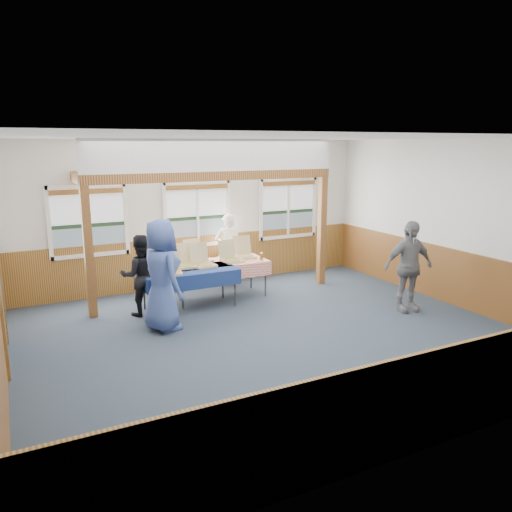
{
  "coord_description": "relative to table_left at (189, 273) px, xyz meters",
  "views": [
    {
      "loc": [
        -3.74,
        -6.83,
        3.11
      ],
      "look_at": [
        0.2,
        1.0,
        1.13
      ],
      "focal_mm": 35.0,
      "sensor_mm": 36.0,
      "label": 1
    }
  ],
  "objects": [
    {
      "name": "pizza_box_b",
      "position": [
        0.35,
        0.16,
        0.12
      ],
      "size": [
        0.45,
        0.53,
        0.43
      ],
      "rotation": [
        0.0,
        0.0,
        0.11
      ],
      "color": "#D2BF8C",
      "rests_on": "table_left"
    },
    {
      "name": "wall_right",
      "position": [
        4.74,
        -1.96,
        0.9
      ],
      "size": [
        0.0,
        8.0,
        8.0
      ],
      "primitive_type": "plane",
      "rotation": [
        1.57,
        0.0,
        -1.57
      ],
      "color": "silver",
      "rests_on": "floor"
    },
    {
      "name": "pizza_box_f",
      "position": [
        1.41,
        0.5,
        0.12
      ],
      "size": [
        0.45,
        0.52,
        0.43
      ],
      "rotation": [
        0.0,
        0.0,
        -0.12
      ],
      "color": "#D2BF8C",
      "rests_on": "table_right"
    },
    {
      "name": "drink_glass",
      "position": [
        1.6,
        0.11,
        0.13
      ],
      "size": [
        0.07,
        0.07,
        0.15
      ],
      "primitive_type": "cylinder",
      "color": "#9D501A",
      "rests_on": "table_right"
    },
    {
      "name": "window_mid",
      "position": [
        0.74,
        1.49,
        0.98
      ],
      "size": [
        1.56,
        0.1,
        1.46
      ],
      "color": "white",
      "rests_on": "wall_back"
    },
    {
      "name": "ceiling",
      "position": [
        0.74,
        -1.96,
        2.5
      ],
      "size": [
        8.0,
        8.0,
        0.0
      ],
      "primitive_type": "plane",
      "rotation": [
        3.14,
        0.0,
        0.0
      ],
      "color": "white",
      "rests_on": "wall_back"
    },
    {
      "name": "window_left",
      "position": [
        -1.56,
        1.49,
        0.98
      ],
      "size": [
        1.56,
        0.1,
        1.46
      ],
      "color": "white",
      "rests_on": "wall_back"
    },
    {
      "name": "person_grey",
      "position": [
        3.62,
        -1.99,
        0.16
      ],
      "size": [
        1.06,
        0.56,
        1.73
      ],
      "primitive_type": "imported",
      "rotation": [
        0.0,
        0.0,
        -0.14
      ],
      "color": "slate",
      "rests_on": "floor"
    },
    {
      "name": "pizza_box_e",
      "position": [
        1.0,
        0.28,
        0.12
      ],
      "size": [
        0.42,
        0.5,
        0.41
      ],
      "rotation": [
        0.0,
        0.0,
        0.1
      ],
      "color": "#D2BF8C",
      "rests_on": "table_right"
    },
    {
      "name": "wainscot_right",
      "position": [
        4.71,
        -1.96,
        -0.15
      ],
      "size": [
        0.05,
        6.98,
        1.1
      ],
      "primitive_type": "cube",
      "color": "brown",
      "rests_on": "floor"
    },
    {
      "name": "window_right",
      "position": [
        3.04,
        1.49,
        0.98
      ],
      "size": [
        1.56,
        0.1,
        1.46
      ],
      "color": "white",
      "rests_on": "wall_back"
    },
    {
      "name": "wainscot_back",
      "position": [
        0.74,
        1.51,
        -0.15
      ],
      "size": [
        7.98,
        0.05,
        1.1
      ],
      "primitive_type": "cube",
      "color": "brown",
      "rests_on": "floor"
    },
    {
      "name": "wainscot_left",
      "position": [
        -3.24,
        -1.96,
        -0.15
      ],
      "size": [
        0.05,
        6.98,
        1.1
      ],
      "primitive_type": "cube",
      "color": "brown",
      "rests_on": "floor"
    },
    {
      "name": "wall_front",
      "position": [
        0.74,
        -5.46,
        0.9
      ],
      "size": [
        8.0,
        0.0,
        8.0
      ],
      "primitive_type": "plane",
      "rotation": [
        -1.57,
        0.0,
        0.0
      ],
      "color": "silver",
      "rests_on": "floor"
    },
    {
      "name": "post_right",
      "position": [
        3.24,
        0.34,
        0.5
      ],
      "size": [
        0.15,
        0.15,
        2.4
      ],
      "primitive_type": "cube",
      "color": "#5C2A14",
      "rests_on": "floor"
    },
    {
      "name": "man_blue",
      "position": [
        -0.79,
        -0.88,
        0.25
      ],
      "size": [
        0.8,
        1.04,
        1.9
      ],
      "primitive_type": "imported",
      "rotation": [
        0.0,
        0.0,
        1.8
      ],
      "color": "#3B5093",
      "rests_on": "floor"
    },
    {
      "name": "pizza_box_d",
      "position": [
        0.39,
        0.55,
        0.12
      ],
      "size": [
        0.53,
        0.59,
        0.44
      ],
      "rotation": [
        0.0,
        0.0,
        0.28
      ],
      "color": "#D2BF8C",
      "rests_on": "table_right"
    },
    {
      "name": "table_right",
      "position": [
        0.75,
        0.36,
        0.0
      ],
      "size": [
        2.1,
        1.24,
        0.76
      ],
      "rotation": [
        0.0,
        0.0,
        0.19
      ],
      "color": "#313131",
      "rests_on": "floor"
    },
    {
      "name": "pizza_box_c",
      "position": [
        0.01,
        0.26,
        0.12
      ],
      "size": [
        0.45,
        0.53,
        0.44
      ],
      "rotation": [
        0.0,
        0.0,
        -0.12
      ],
      "color": "#D2BF8C",
      "rests_on": "table_right"
    },
    {
      "name": "wainscot_front",
      "position": [
        0.74,
        -5.44,
        -0.15
      ],
      "size": [
        7.98,
        0.05,
        1.1
      ],
      "primitive_type": "cube",
      "color": "brown",
      "rests_on": "floor"
    },
    {
      "name": "veggie_tray",
      "position": [
        -0.75,
        -0.0,
        0.09
      ],
      "size": [
        0.41,
        0.41,
        0.09
      ],
      "color": "black",
      "rests_on": "table_left"
    },
    {
      "name": "woman_white",
      "position": [
        1.31,
        1.14,
        0.11
      ],
      "size": [
        0.67,
        0.53,
        1.62
      ],
      "primitive_type": "imported",
      "rotation": [
        0.0,
        0.0,
        2.87
      ],
      "color": "white",
      "rests_on": "floor"
    },
    {
      "name": "table_left",
      "position": [
        0.0,
        0.0,
        0.0
      ],
      "size": [
        1.93,
        1.15,
        0.76
      ],
      "rotation": [
        0.0,
        0.0,
        0.2
      ],
      "color": "#313131",
      "rests_on": "floor"
    },
    {
      "name": "wall_back",
      "position": [
        0.74,
        1.54,
        0.9
      ],
      "size": [
        8.0,
        0.0,
        8.0
      ],
      "primitive_type": "plane",
      "rotation": [
        1.57,
        0.0,
        0.0
      ],
      "color": "silver",
      "rests_on": "floor"
    },
    {
      "name": "pizza_box_a",
      "position": [
        -0.39,
        -0.11,
        0.12
      ],
      "size": [
        0.47,
        0.53,
        0.42
      ],
      "rotation": [
        0.0,
        0.0,
        -0.21
      ],
      "color": "#D2BF8C",
      "rests_on": "table_left"
    },
    {
      "name": "floor",
      "position": [
        0.74,
        -1.96,
        -0.7
      ],
      "size": [
        8.0,
        8.0,
        0.0
      ],
      "primitive_type": "plane",
      "color": "#25303C",
      "rests_on": "ground"
    },
    {
      "name": "post_left",
      "position": [
        -1.76,
        0.34,
        0.5
      ],
      "size": [
        0.15,
        0.15,
        2.4
      ],
      "primitive_type": "cube",
      "color": "#5C2A14",
      "rests_on": "floor"
    },
    {
      "name": "cross_beam",
      "position": [
        0.74,
        0.34,
        1.79
      ],
      "size": [
        5.15,
        0.18,
        0.18
      ],
      "primitive_type": "cube",
      "color": "#5C2A14",
      "rests_on": "post_left"
    },
    {
      "name": "woman_black",
      "position": [
        -0.93,
        0.03,
        0.05
      ],
      "size": [
        0.81,
        0.67,
        1.51
      ],
      "primitive_type": "imported",
      "rotation": [
        0.0,
        0.0,
        3.0
      ],
      "color": "black",
      "rests_on": "floor"
    }
  ]
}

